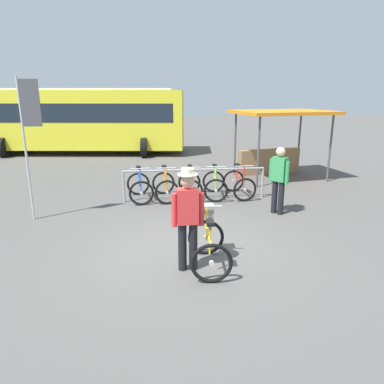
{
  "coord_description": "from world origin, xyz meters",
  "views": [
    {
      "loc": [
        -0.64,
        -6.09,
        2.85
      ],
      "look_at": [
        0.14,
        0.47,
        1.0
      ],
      "focal_mm": 33.03,
      "sensor_mm": 36.0,
      "label": 1
    }
  ],
  "objects_px": {
    "market_stall": "(276,137)",
    "racked_bike_red": "(239,184)",
    "racked_bike_yellow": "(190,185)",
    "banner_flag": "(28,123)",
    "pedestrian_with_backpack": "(280,176)",
    "featured_bicycle": "(208,241)",
    "racked_bike_orange": "(165,186)",
    "racked_bike_lime": "(215,185)",
    "racked_bike_blue": "(140,187)",
    "bus_distant": "(80,117)",
    "person_with_featured_bike": "(188,216)"
  },
  "relations": [
    {
      "from": "market_stall",
      "to": "racked_bike_red",
      "type": "bearing_deg",
      "value": -128.32
    },
    {
      "from": "racked_bike_yellow",
      "to": "banner_flag",
      "type": "xyz_separation_m",
      "value": [
        -3.71,
        -1.3,
        1.86
      ]
    },
    {
      "from": "pedestrian_with_backpack",
      "to": "featured_bicycle",
      "type": "bearing_deg",
      "value": -130.59
    },
    {
      "from": "racked_bike_orange",
      "to": "racked_bike_lime",
      "type": "height_order",
      "value": "same"
    },
    {
      "from": "racked_bike_blue",
      "to": "racked_bike_lime",
      "type": "height_order",
      "value": "same"
    },
    {
      "from": "racked_bike_yellow",
      "to": "bus_distant",
      "type": "height_order",
      "value": "bus_distant"
    },
    {
      "from": "person_with_featured_bike",
      "to": "bus_distant",
      "type": "relative_size",
      "value": 0.17
    },
    {
      "from": "racked_bike_lime",
      "to": "person_with_featured_bike",
      "type": "relative_size",
      "value": 0.69
    },
    {
      "from": "racked_bike_red",
      "to": "banner_flag",
      "type": "bearing_deg",
      "value": -165.61
    },
    {
      "from": "racked_bike_red",
      "to": "racked_bike_orange",
      "type": "bearing_deg",
      "value": -179.73
    },
    {
      "from": "featured_bicycle",
      "to": "pedestrian_with_backpack",
      "type": "bearing_deg",
      "value": 49.41
    },
    {
      "from": "racked_bike_orange",
      "to": "featured_bicycle",
      "type": "xyz_separation_m",
      "value": [
        0.55,
        -4.05,
        0.08
      ]
    },
    {
      "from": "featured_bicycle",
      "to": "pedestrian_with_backpack",
      "type": "relative_size",
      "value": 0.73
    },
    {
      "from": "person_with_featured_bike",
      "to": "banner_flag",
      "type": "relative_size",
      "value": 0.54
    },
    {
      "from": "racked_bike_blue",
      "to": "racked_bike_lime",
      "type": "bearing_deg",
      "value": 0.27
    },
    {
      "from": "racked_bike_lime",
      "to": "featured_bicycle",
      "type": "distance_m",
      "value": 4.15
    },
    {
      "from": "featured_bicycle",
      "to": "racked_bike_blue",
      "type": "bearing_deg",
      "value": 107.14
    },
    {
      "from": "racked_bike_orange",
      "to": "person_with_featured_bike",
      "type": "distance_m",
      "value": 4.21
    },
    {
      "from": "person_with_featured_bike",
      "to": "featured_bicycle",
      "type": "bearing_deg",
      "value": 17.75
    },
    {
      "from": "racked_bike_red",
      "to": "racked_bike_lime",
      "type": "bearing_deg",
      "value": -179.73
    },
    {
      "from": "racked_bike_lime",
      "to": "bus_distant",
      "type": "bearing_deg",
      "value": 121.31
    },
    {
      "from": "racked_bike_yellow",
      "to": "banner_flag",
      "type": "bearing_deg",
      "value": -160.63
    },
    {
      "from": "racked_bike_orange",
      "to": "racked_bike_lime",
      "type": "bearing_deg",
      "value": 0.27
    },
    {
      "from": "market_stall",
      "to": "featured_bicycle",
      "type": "bearing_deg",
      "value": -118.09
    },
    {
      "from": "racked_bike_lime",
      "to": "person_with_featured_bike",
      "type": "bearing_deg",
      "value": -106.18
    },
    {
      "from": "racked_bike_red",
      "to": "market_stall",
      "type": "bearing_deg",
      "value": 51.68
    },
    {
      "from": "racked_bike_red",
      "to": "banner_flag",
      "type": "height_order",
      "value": "banner_flag"
    },
    {
      "from": "bus_distant",
      "to": "market_stall",
      "type": "height_order",
      "value": "bus_distant"
    },
    {
      "from": "racked_bike_lime",
      "to": "racked_bike_yellow",
      "type": "bearing_deg",
      "value": -179.73
    },
    {
      "from": "racked_bike_red",
      "to": "person_with_featured_bike",
      "type": "height_order",
      "value": "person_with_featured_bike"
    },
    {
      "from": "racked_bike_orange",
      "to": "market_stall",
      "type": "xyz_separation_m",
      "value": [
        3.99,
        2.4,
        1.03
      ]
    },
    {
      "from": "featured_bicycle",
      "to": "pedestrian_with_backpack",
      "type": "xyz_separation_m",
      "value": [
        2.14,
        2.49,
        0.49
      ]
    },
    {
      "from": "featured_bicycle",
      "to": "bus_distant",
      "type": "bearing_deg",
      "value": 108.9
    },
    {
      "from": "racked_bike_red",
      "to": "racked_bike_blue",
      "type": "bearing_deg",
      "value": -179.73
    },
    {
      "from": "racked_bike_lime",
      "to": "racked_bike_red",
      "type": "distance_m",
      "value": 0.7
    },
    {
      "from": "person_with_featured_bike",
      "to": "pedestrian_with_backpack",
      "type": "relative_size",
      "value": 1.05
    },
    {
      "from": "racked_bike_yellow",
      "to": "pedestrian_with_backpack",
      "type": "height_order",
      "value": "pedestrian_with_backpack"
    },
    {
      "from": "pedestrian_with_backpack",
      "to": "bus_distant",
      "type": "distance_m",
      "value": 11.9
    },
    {
      "from": "racked_bike_yellow",
      "to": "racked_bike_red",
      "type": "distance_m",
      "value": 1.4
    },
    {
      "from": "racked_bike_yellow",
      "to": "banner_flag",
      "type": "relative_size",
      "value": 0.36
    },
    {
      "from": "racked_bike_red",
      "to": "banner_flag",
      "type": "distance_m",
      "value": 5.59
    },
    {
      "from": "racked_bike_red",
      "to": "bus_distant",
      "type": "bearing_deg",
      "value": 124.67
    },
    {
      "from": "racked_bike_yellow",
      "to": "person_with_featured_bike",
      "type": "relative_size",
      "value": 0.66
    },
    {
      "from": "racked_bike_orange",
      "to": "featured_bicycle",
      "type": "height_order",
      "value": "same"
    },
    {
      "from": "racked_bike_lime",
      "to": "market_stall",
      "type": "relative_size",
      "value": 0.34
    },
    {
      "from": "racked_bike_blue",
      "to": "banner_flag",
      "type": "bearing_deg",
      "value": -150.66
    },
    {
      "from": "racked_bike_red",
      "to": "featured_bicycle",
      "type": "relative_size",
      "value": 0.96
    },
    {
      "from": "racked_bike_lime",
      "to": "person_with_featured_bike",
      "type": "xyz_separation_m",
      "value": [
        -1.21,
        -4.17,
        0.58
      ]
    },
    {
      "from": "racked_bike_red",
      "to": "featured_bicycle",
      "type": "distance_m",
      "value": 4.35
    },
    {
      "from": "racked_bike_blue",
      "to": "bus_distant",
      "type": "distance_m",
      "value": 9.07
    }
  ]
}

